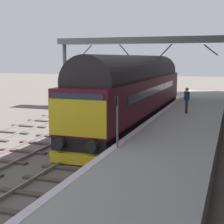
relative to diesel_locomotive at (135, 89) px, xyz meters
name	(u,v)px	position (x,y,z in m)	size (l,w,h in m)	color
ground_plane	(105,146)	(0.00, -5.77, -2.48)	(140.00, 140.00, 0.00)	#635C55
track_main	(105,145)	(0.00, -5.77, -2.43)	(2.50, 60.00, 0.15)	gray
track_adjacent_west	(49,140)	(-3.32, -5.77, -2.43)	(2.50, 60.00, 0.15)	gray
track_adjacent_far_west	(0,135)	(-6.53, -5.77, -2.43)	(2.50, 60.00, 0.15)	gray
station_platform	(175,142)	(3.60, -5.77, -1.98)	(4.00, 44.00, 1.01)	#9DA196
diesel_locomotive	(135,89)	(0.00, 0.00, 0.00)	(2.74, 18.81, 4.68)	black
platform_number_sign	(117,114)	(1.88, -9.52, -0.13)	(0.10, 0.44, 2.04)	slate
waiting_passenger	(187,98)	(3.36, 0.11, -0.49)	(0.43, 0.49, 1.64)	#372B37
overhead_footbridge	(145,44)	(-1.22, 7.39, 3.24)	(15.83, 2.00, 6.24)	slate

